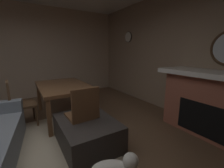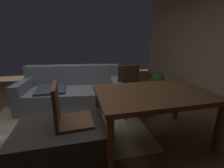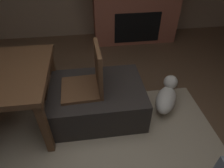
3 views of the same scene
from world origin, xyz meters
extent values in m
plane|color=brown|center=(0.00, 0.00, 0.00)|extent=(8.08, 8.08, 0.00)
cube|color=#9E846B|center=(0.00, -3.15, 1.41)|extent=(7.13, 0.12, 2.82)
cube|color=#C4AA91|center=(3.36, 0.00, 1.41)|extent=(0.12, 6.71, 2.82)
cube|color=tan|center=(0.08, -0.10, 0.01)|extent=(2.60, 2.00, 0.01)
cube|color=#9E5642|center=(-0.80, -2.79, 0.53)|extent=(1.56, 0.60, 1.05)
cube|color=black|center=(-0.80, -2.53, 0.35)|extent=(0.86, 0.10, 0.56)
cube|color=white|center=(-0.80, -2.74, 1.09)|extent=(1.80, 0.76, 0.08)
cube|color=#2D2826|center=(0.08, -0.80, 0.21)|extent=(1.08, 0.81, 0.42)
cube|color=black|center=(0.09, -0.92, 0.43)|extent=(0.10, 0.17, 0.02)
cube|color=brown|center=(1.33, -0.78, 0.71)|extent=(1.55, 1.00, 0.06)
cube|color=brown|center=(0.61, -0.34, 0.34)|extent=(0.07, 0.07, 0.68)
cube|color=brown|center=(2.04, -0.34, 0.34)|extent=(0.07, 0.07, 0.68)
cube|color=brown|center=(0.61, -1.23, 0.34)|extent=(0.07, 0.07, 0.68)
cube|color=brown|center=(2.04, -1.23, 0.34)|extent=(0.07, 0.07, 0.68)
cube|color=brown|center=(0.25, -0.78, 0.43)|extent=(0.46, 0.46, 0.04)
cube|color=brown|center=(0.05, -0.79, 0.69)|extent=(0.06, 0.44, 0.48)
cylinder|color=brown|center=(0.45, -0.58, 0.21)|extent=(0.04, 0.04, 0.41)
cylinder|color=brown|center=(0.46, -0.98, 0.21)|extent=(0.04, 0.04, 0.41)
cylinder|color=brown|center=(0.05, -0.59, 0.21)|extent=(0.04, 0.04, 0.41)
cylinder|color=brown|center=(0.06, -0.99, 0.21)|extent=(0.04, 0.04, 0.41)
cube|color=#513823|center=(1.33, 0.02, 0.43)|extent=(0.47, 0.47, 0.04)
cube|color=#513823|center=(1.31, 0.22, 0.69)|extent=(0.44, 0.07, 0.48)
cylinder|color=#513823|center=(1.54, -0.17, 0.21)|extent=(0.04, 0.04, 0.41)
cylinder|color=#513823|center=(1.14, -0.19, 0.21)|extent=(0.04, 0.04, 0.41)
cylinder|color=#513823|center=(1.51, 0.23, 0.21)|extent=(0.04, 0.04, 0.41)
cylinder|color=#513823|center=(1.12, 0.20, 0.21)|extent=(0.04, 0.04, 0.41)
sphere|color=silver|center=(-0.86, -0.93, 0.29)|extent=(0.18, 0.18, 0.18)
cylinder|color=silver|center=(2.00, -3.06, 1.90)|extent=(0.30, 0.03, 0.30)
torus|color=black|center=(2.00, -3.06, 1.90)|extent=(0.32, 0.02, 0.32)
camera|label=1|loc=(-1.95, -0.01, 1.46)|focal=24.00mm
camera|label=2|loc=(0.30, -2.60, 1.46)|focal=24.99mm
camera|label=3|loc=(0.14, 0.90, 1.86)|focal=31.49mm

